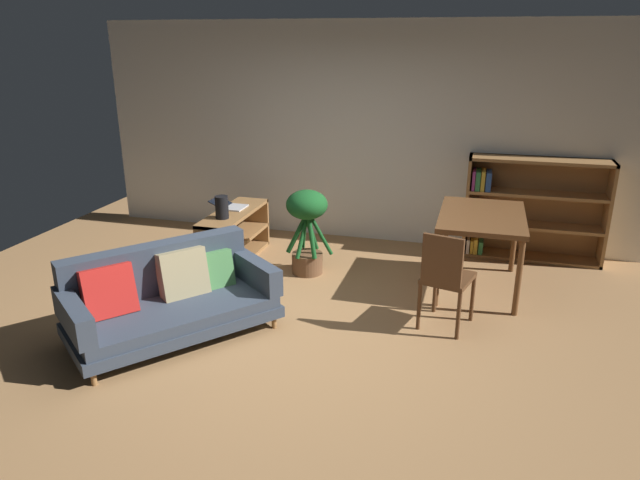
{
  "coord_description": "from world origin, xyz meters",
  "views": [
    {
      "loc": [
        1.5,
        -4.42,
        2.49
      ],
      "look_at": [
        0.14,
        0.42,
        0.72
      ],
      "focal_mm": 32.51,
      "sensor_mm": 36.0,
      "label": 1
    }
  ],
  "objects_px": {
    "desk_speaker": "(222,207)",
    "bookshelf": "(526,208)",
    "potted_floor_plant": "(307,223)",
    "dining_table": "(482,222)",
    "open_laptop": "(230,206)",
    "fabric_couch": "(168,296)",
    "dining_chair_near": "(446,275)",
    "media_console": "(235,236)"
  },
  "relations": [
    {
      "from": "potted_floor_plant",
      "to": "dining_chair_near",
      "type": "xyz_separation_m",
      "value": [
        1.55,
        -0.93,
        -0.07
      ]
    },
    {
      "from": "desk_speaker",
      "to": "bookshelf",
      "type": "bearing_deg",
      "value": 21.97
    },
    {
      "from": "open_laptop",
      "to": "desk_speaker",
      "type": "height_order",
      "value": "desk_speaker"
    },
    {
      "from": "desk_speaker",
      "to": "dining_chair_near",
      "type": "height_order",
      "value": "dining_chair_near"
    },
    {
      "from": "fabric_couch",
      "to": "desk_speaker",
      "type": "distance_m",
      "value": 1.59
    },
    {
      "from": "fabric_couch",
      "to": "open_laptop",
      "type": "bearing_deg",
      "value": 97.72
    },
    {
      "from": "open_laptop",
      "to": "potted_floor_plant",
      "type": "height_order",
      "value": "potted_floor_plant"
    },
    {
      "from": "desk_speaker",
      "to": "bookshelf",
      "type": "relative_size",
      "value": 0.16
    },
    {
      "from": "fabric_couch",
      "to": "bookshelf",
      "type": "relative_size",
      "value": 1.2
    },
    {
      "from": "fabric_couch",
      "to": "potted_floor_plant",
      "type": "height_order",
      "value": "potted_floor_plant"
    },
    {
      "from": "fabric_couch",
      "to": "dining_chair_near",
      "type": "distance_m",
      "value": 2.44
    },
    {
      "from": "dining_chair_near",
      "to": "bookshelf",
      "type": "height_order",
      "value": "bookshelf"
    },
    {
      "from": "media_console",
      "to": "potted_floor_plant",
      "type": "distance_m",
      "value": 1.0
    },
    {
      "from": "potted_floor_plant",
      "to": "bookshelf",
      "type": "xyz_separation_m",
      "value": [
        2.33,
        1.2,
        0.01
      ]
    },
    {
      "from": "potted_floor_plant",
      "to": "dining_chair_near",
      "type": "distance_m",
      "value": 1.81
    },
    {
      "from": "media_console",
      "to": "dining_table",
      "type": "bearing_deg",
      "value": -1.43
    },
    {
      "from": "open_laptop",
      "to": "potted_floor_plant",
      "type": "bearing_deg",
      "value": -15.79
    },
    {
      "from": "desk_speaker",
      "to": "dining_chair_near",
      "type": "xyz_separation_m",
      "value": [
        2.5,
        -0.8,
        -0.2
      ]
    },
    {
      "from": "fabric_couch",
      "to": "dining_table",
      "type": "distance_m",
      "value": 3.15
    },
    {
      "from": "media_console",
      "to": "open_laptop",
      "type": "xyz_separation_m",
      "value": [
        -0.1,
        0.13,
        0.33
      ]
    },
    {
      "from": "potted_floor_plant",
      "to": "dining_chair_near",
      "type": "height_order",
      "value": "potted_floor_plant"
    },
    {
      "from": "media_console",
      "to": "desk_speaker",
      "type": "relative_size",
      "value": 4.88
    },
    {
      "from": "potted_floor_plant",
      "to": "dining_table",
      "type": "relative_size",
      "value": 0.77
    },
    {
      "from": "open_laptop",
      "to": "dining_table",
      "type": "distance_m",
      "value": 2.87
    },
    {
      "from": "dining_chair_near",
      "to": "bookshelf",
      "type": "distance_m",
      "value": 2.26
    },
    {
      "from": "media_console",
      "to": "open_laptop",
      "type": "height_order",
      "value": "open_laptop"
    },
    {
      "from": "bookshelf",
      "to": "desk_speaker",
      "type": "bearing_deg",
      "value": -158.03
    },
    {
      "from": "desk_speaker",
      "to": "bookshelf",
      "type": "height_order",
      "value": "bookshelf"
    },
    {
      "from": "bookshelf",
      "to": "dining_chair_near",
      "type": "bearing_deg",
      "value": -110.01
    },
    {
      "from": "dining_chair_near",
      "to": "bookshelf",
      "type": "bearing_deg",
      "value": 69.99
    },
    {
      "from": "fabric_couch",
      "to": "bookshelf",
      "type": "xyz_separation_m",
      "value": [
        3.1,
        2.85,
        0.24
      ]
    },
    {
      "from": "dining_chair_near",
      "to": "media_console",
      "type": "bearing_deg",
      "value": 156.43
    },
    {
      "from": "open_laptop",
      "to": "dining_chair_near",
      "type": "relative_size",
      "value": 0.44
    },
    {
      "from": "dining_chair_near",
      "to": "fabric_couch",
      "type": "bearing_deg",
      "value": -162.52
    },
    {
      "from": "potted_floor_plant",
      "to": "open_laptop",
      "type": "bearing_deg",
      "value": 164.21
    },
    {
      "from": "fabric_couch",
      "to": "bookshelf",
      "type": "bearing_deg",
      "value": 42.66
    },
    {
      "from": "open_laptop",
      "to": "desk_speaker",
      "type": "distance_m",
      "value": 0.44
    },
    {
      "from": "fabric_couch",
      "to": "open_laptop",
      "type": "distance_m",
      "value": 1.99
    },
    {
      "from": "potted_floor_plant",
      "to": "dining_table",
      "type": "bearing_deg",
      "value": 2.9
    },
    {
      "from": "open_laptop",
      "to": "dining_chair_near",
      "type": "distance_m",
      "value": 2.86
    },
    {
      "from": "dining_chair_near",
      "to": "dining_table",
      "type": "bearing_deg",
      "value": 75.09
    },
    {
      "from": "media_console",
      "to": "potted_floor_plant",
      "type": "bearing_deg",
      "value": -9.76
    }
  ]
}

